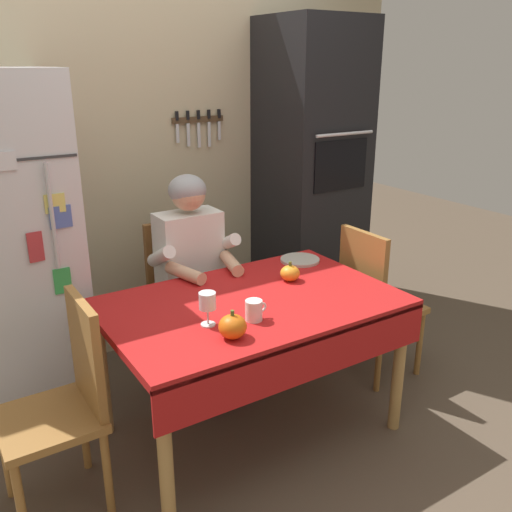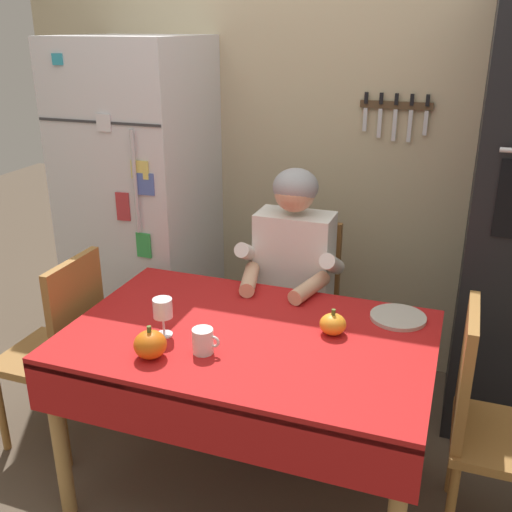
{
  "view_description": "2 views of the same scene",
  "coord_description": "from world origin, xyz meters",
  "px_view_note": "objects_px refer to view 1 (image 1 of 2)",
  "views": [
    {
      "loc": [
        -1.29,
        -1.97,
        1.82
      ],
      "look_at": [
        0.08,
        0.19,
        0.92
      ],
      "focal_mm": 38.76,
      "sensor_mm": 36.0,
      "label": 1
    },
    {
      "loc": [
        0.71,
        -1.8,
        1.86
      ],
      "look_at": [
        -0.01,
        0.2,
        1.02
      ],
      "focal_mm": 41.76,
      "sensor_mm": 36.0,
      "label": 2
    }
  ],
  "objects_px": {
    "seated_person": "(195,265)",
    "chair_behind_person": "(182,291)",
    "coffee_mug": "(254,310)",
    "pumpkin_medium": "(290,273)",
    "chair_left_side": "(66,398)",
    "wine_glass": "(207,302)",
    "refrigerator": "(3,254)",
    "dining_table": "(254,317)",
    "wall_oven": "(310,180)",
    "chair_right_side": "(373,297)",
    "serving_tray": "(300,260)",
    "pumpkin_large": "(233,327)"
  },
  "relations": [
    {
      "from": "chair_behind_person",
      "to": "pumpkin_medium",
      "type": "distance_m",
      "value": 0.79
    },
    {
      "from": "wall_oven",
      "to": "chair_right_side",
      "type": "distance_m",
      "value": 0.99
    },
    {
      "from": "coffee_mug",
      "to": "pumpkin_medium",
      "type": "height_order",
      "value": "pumpkin_medium"
    },
    {
      "from": "seated_person",
      "to": "chair_behind_person",
      "type": "bearing_deg",
      "value": 90.0
    },
    {
      "from": "chair_left_side",
      "to": "wine_glass",
      "type": "bearing_deg",
      "value": -12.53
    },
    {
      "from": "wall_oven",
      "to": "chair_right_side",
      "type": "xyz_separation_m",
      "value": [
        -0.15,
        -0.82,
        -0.54
      ]
    },
    {
      "from": "coffee_mug",
      "to": "refrigerator",
      "type": "bearing_deg",
      "value": 128.72
    },
    {
      "from": "serving_tray",
      "to": "pumpkin_medium",
      "type": "bearing_deg",
      "value": -136.9
    },
    {
      "from": "seated_person",
      "to": "chair_left_side",
      "type": "bearing_deg",
      "value": -147.17
    },
    {
      "from": "dining_table",
      "to": "chair_left_side",
      "type": "xyz_separation_m",
      "value": [
        -0.9,
        0.03,
        -0.14
      ]
    },
    {
      "from": "dining_table",
      "to": "chair_left_side",
      "type": "height_order",
      "value": "chair_left_side"
    },
    {
      "from": "wall_oven",
      "to": "wine_glass",
      "type": "xyz_separation_m",
      "value": [
        -1.35,
        -1.03,
        -0.2
      ]
    },
    {
      "from": "wall_oven",
      "to": "wine_glass",
      "type": "distance_m",
      "value": 1.71
    },
    {
      "from": "chair_right_side",
      "to": "serving_tray",
      "type": "relative_size",
      "value": 4.14
    },
    {
      "from": "coffee_mug",
      "to": "wine_glass",
      "type": "height_order",
      "value": "wine_glass"
    },
    {
      "from": "chair_left_side",
      "to": "chair_right_side",
      "type": "distance_m",
      "value": 1.8
    },
    {
      "from": "chair_behind_person",
      "to": "coffee_mug",
      "type": "bearing_deg",
      "value": -95.65
    },
    {
      "from": "pumpkin_large",
      "to": "serving_tray",
      "type": "relative_size",
      "value": 0.55
    },
    {
      "from": "wall_oven",
      "to": "serving_tray",
      "type": "distance_m",
      "value": 0.84
    },
    {
      "from": "chair_behind_person",
      "to": "coffee_mug",
      "type": "relative_size",
      "value": 8.9
    },
    {
      "from": "refrigerator",
      "to": "dining_table",
      "type": "relative_size",
      "value": 1.29
    },
    {
      "from": "chair_right_side",
      "to": "coffee_mug",
      "type": "bearing_deg",
      "value": -164.78
    },
    {
      "from": "seated_person",
      "to": "chair_right_side",
      "type": "height_order",
      "value": "seated_person"
    },
    {
      "from": "coffee_mug",
      "to": "pumpkin_medium",
      "type": "relative_size",
      "value": 1.01
    },
    {
      "from": "chair_behind_person",
      "to": "chair_left_side",
      "type": "xyz_separation_m",
      "value": [
        -0.89,
        -0.76,
        0.0
      ]
    },
    {
      "from": "chair_right_side",
      "to": "wine_glass",
      "type": "bearing_deg",
      "value": -170.2
    },
    {
      "from": "chair_behind_person",
      "to": "coffee_mug",
      "type": "height_order",
      "value": "chair_behind_person"
    },
    {
      "from": "chair_behind_person",
      "to": "serving_tray",
      "type": "xyz_separation_m",
      "value": [
        0.54,
        -0.46,
        0.24
      ]
    },
    {
      "from": "wall_oven",
      "to": "seated_person",
      "type": "distance_m",
      "value": 1.15
    },
    {
      "from": "coffee_mug",
      "to": "pumpkin_medium",
      "type": "xyz_separation_m",
      "value": [
        0.41,
        0.3,
        -0.01
      ]
    },
    {
      "from": "wall_oven",
      "to": "chair_left_side",
      "type": "distance_m",
      "value": 2.21
    },
    {
      "from": "refrigerator",
      "to": "chair_behind_person",
      "type": "height_order",
      "value": "refrigerator"
    },
    {
      "from": "pumpkin_medium",
      "to": "serving_tray",
      "type": "bearing_deg",
      "value": 43.1
    },
    {
      "from": "coffee_mug",
      "to": "wine_glass",
      "type": "relative_size",
      "value": 0.68
    },
    {
      "from": "chair_left_side",
      "to": "coffee_mug",
      "type": "xyz_separation_m",
      "value": [
        0.8,
        -0.2,
        0.28
      ]
    },
    {
      "from": "wall_oven",
      "to": "wine_glass",
      "type": "relative_size",
      "value": 13.76
    },
    {
      "from": "wine_glass",
      "to": "pumpkin_large",
      "type": "distance_m",
      "value": 0.17
    },
    {
      "from": "dining_table",
      "to": "chair_behind_person",
      "type": "xyz_separation_m",
      "value": [
        -0.01,
        0.79,
        -0.14
      ]
    },
    {
      "from": "wall_oven",
      "to": "chair_left_side",
      "type": "xyz_separation_m",
      "value": [
        -1.95,
        -0.89,
        -0.54
      ]
    },
    {
      "from": "refrigerator",
      "to": "dining_table",
      "type": "distance_m",
      "value": 1.32
    },
    {
      "from": "chair_left_side",
      "to": "dining_table",
      "type": "bearing_deg",
      "value": -1.85
    },
    {
      "from": "wine_glass",
      "to": "chair_right_side",
      "type": "bearing_deg",
      "value": 9.8
    },
    {
      "from": "wine_glass",
      "to": "seated_person",
      "type": "bearing_deg",
      "value": 67.67
    },
    {
      "from": "chair_behind_person",
      "to": "seated_person",
      "type": "distance_m",
      "value": 0.29
    },
    {
      "from": "pumpkin_large",
      "to": "pumpkin_medium",
      "type": "height_order",
      "value": "pumpkin_large"
    },
    {
      "from": "dining_table",
      "to": "coffee_mug",
      "type": "height_order",
      "value": "coffee_mug"
    },
    {
      "from": "coffee_mug",
      "to": "dining_table",
      "type": "bearing_deg",
      "value": 58.32
    },
    {
      "from": "wine_glass",
      "to": "chair_left_side",
      "type": "bearing_deg",
      "value": 167.47
    },
    {
      "from": "seated_person",
      "to": "pumpkin_large",
      "type": "distance_m",
      "value": 0.91
    },
    {
      "from": "coffee_mug",
      "to": "pumpkin_large",
      "type": "xyz_separation_m",
      "value": [
        -0.16,
        -0.09,
        0.0
      ]
    }
  ]
}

